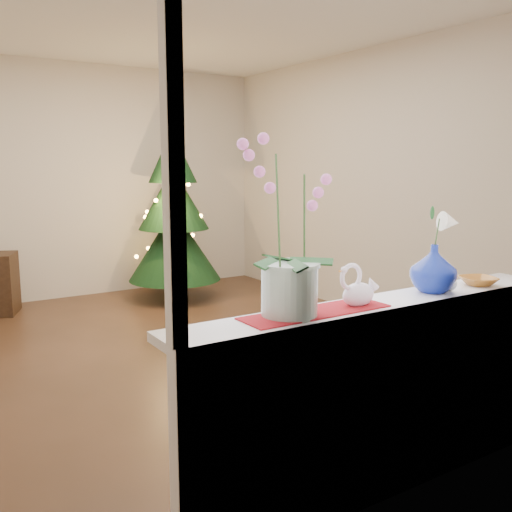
{
  "coord_description": "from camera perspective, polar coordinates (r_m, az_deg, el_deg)",
  "views": [
    {
      "loc": [
        -1.89,
        -4.23,
        1.55
      ],
      "look_at": [
        -0.06,
        -1.4,
        1.01
      ],
      "focal_mm": 40.0,
      "sensor_mm": 36.0,
      "label": 1
    }
  ],
  "objects": [
    {
      "name": "wall_back",
      "position": [
        6.99,
        -17.22,
        7.11
      ],
      "size": [
        4.5,
        0.1,
        2.7
      ],
      "primitive_type": "cube",
      "color": "beige",
      "rests_on": "ground"
    },
    {
      "name": "blue_vase",
      "position": [
        2.96,
        17.35,
        -0.85
      ],
      "size": [
        0.27,
        0.27,
        0.27
      ],
      "primitive_type": "imported",
      "rotation": [
        0.0,
        0.0,
        -0.04
      ],
      "color": "navy",
      "rests_on": "windowsill"
    },
    {
      "name": "swan",
      "position": [
        2.6,
        10.22,
        -2.91
      ],
      "size": [
        0.24,
        0.15,
        0.19
      ],
      "primitive_type": null,
      "rotation": [
        0.0,
        0.0,
        -0.22
      ],
      "color": "white",
      "rests_on": "windowsill"
    },
    {
      "name": "amber_dish",
      "position": [
        3.23,
        21.33,
        -2.39
      ],
      "size": [
        0.2,
        0.2,
        0.04
      ],
      "primitive_type": "imported",
      "rotation": [
        0.0,
        0.0,
        -0.32
      ],
      "color": "#9F6121",
      "rests_on": "windowsill"
    },
    {
      "name": "orchid_pot",
      "position": [
        2.34,
        3.43,
        2.9
      ],
      "size": [
        0.33,
        0.33,
        0.75
      ],
      "primitive_type": null,
      "rotation": [
        0.0,
        0.0,
        0.32
      ],
      "color": "beige",
      "rests_on": "windowsill"
    },
    {
      "name": "wall_right",
      "position": [
        5.92,
        11.68,
        7.03
      ],
      "size": [
        0.1,
        5.0,
        2.7
      ],
      "primitive_type": "cube",
      "color": "beige",
      "rests_on": "ground"
    },
    {
      "name": "ceiling",
      "position": [
        4.77,
        -9.2,
        22.98
      ],
      "size": [
        5.0,
        5.0,
        0.0
      ],
      "primitive_type": "plane",
      "color": "white",
      "rests_on": "wall_back"
    },
    {
      "name": "window_apron",
      "position": [
        2.82,
        13.29,
        -14.33
      ],
      "size": [
        2.2,
        0.08,
        0.88
      ],
      "primitive_type": "cube",
      "color": "white",
      "rests_on": "ground"
    },
    {
      "name": "wall_front",
      "position": [
        2.57,
        14.68,
        4.38
      ],
      "size": [
        4.5,
        0.1,
        2.7
      ],
      "primitive_type": "cube",
      "color": "beige",
      "rests_on": "ground"
    },
    {
      "name": "window_frame",
      "position": [
        2.59,
        14.5,
        12.18
      ],
      "size": [
        2.22,
        0.06,
        1.6
      ],
      "primitive_type": null,
      "color": "white",
      "rests_on": "windowsill"
    },
    {
      "name": "lily",
      "position": [
        2.93,
        17.57,
        3.79
      ],
      "size": [
        0.15,
        0.09,
        0.21
      ],
      "primitive_type": null,
      "color": "white",
      "rests_on": "blue_vase"
    },
    {
      "name": "paperweight",
      "position": [
        3.03,
        18.79,
        -2.64
      ],
      "size": [
        0.1,
        0.1,
        0.07
      ],
      "primitive_type": "sphere",
      "rotation": [
        0.0,
        0.0,
        -0.36
      ],
      "color": "white",
      "rests_on": "windowsill"
    },
    {
      "name": "runner",
      "position": [
        2.48,
        6.03,
        -5.58
      ],
      "size": [
        0.7,
        0.2,
        0.01
      ],
      "primitive_type": "cube",
      "color": "maroon",
      "rests_on": "windowsill"
    },
    {
      "name": "xmas_tree",
      "position": [
        6.62,
        -8.24,
        4.02
      ],
      "size": [
        1.39,
        1.39,
        1.94
      ],
      "primitive_type": null,
      "rotation": [
        0.0,
        0.0,
        0.4
      ],
      "color": "black",
      "rests_on": "ground"
    },
    {
      "name": "ground",
      "position": [
        4.89,
        -8.38,
        -9.45
      ],
      "size": [
        5.0,
        5.0,
        0.0
      ],
      "primitive_type": "plane",
      "color": "#382517",
      "rests_on": "ground"
    },
    {
      "name": "windowsill",
      "position": [
        2.73,
        12.29,
        -4.85
      ],
      "size": [
        2.2,
        0.26,
        0.04
      ],
      "primitive_type": "cube",
      "color": "white",
      "rests_on": "window_apron"
    }
  ]
}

